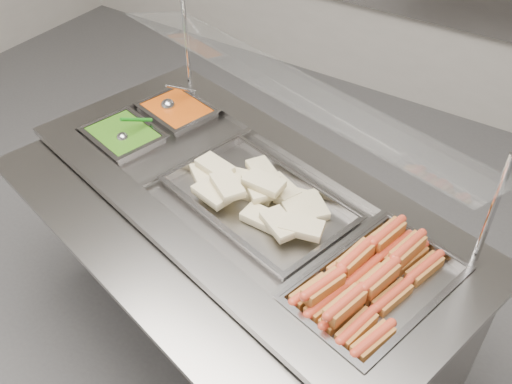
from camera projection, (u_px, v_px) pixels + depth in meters
The scene contains 12 objects.
ground at pixel (192, 384), 2.29m from camera, with size 6.00×6.00×0.00m, color #515153.
steam_counter at pixel (248, 269), 2.22m from camera, with size 1.82×1.13×0.81m.
tray_rail at pixel (136, 267), 1.75m from camera, with size 1.62×0.70×0.05m.
sneeze_guard at pixel (291, 87), 1.84m from camera, with size 1.50×0.61×0.39m.
pan_hotdogs at pixel (375, 292), 1.67m from camera, with size 0.42×0.55×0.09m.
pan_wraps at pixel (258, 203), 1.94m from camera, with size 0.68×0.50×0.06m.
pan_beans at pixel (178, 116), 2.37m from camera, with size 0.31×0.27×0.09m.
pan_peas at pixel (124, 141), 2.23m from camera, with size 0.31×0.27×0.09m.
hotdogs_in_buns at pixel (368, 279), 1.65m from camera, with size 0.32×0.51×0.11m.
tortilla_wraps at pixel (259, 194), 1.93m from camera, with size 0.59×0.33×0.09m.
ladle at pixel (169, 105), 2.35m from camera, with size 0.07×0.17×0.13m.
serving_spoon at pixel (125, 135), 2.19m from camera, with size 0.07×0.16×0.12m.
Camera 1 is at (0.89, -0.88, 2.08)m, focal length 40.00 mm.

